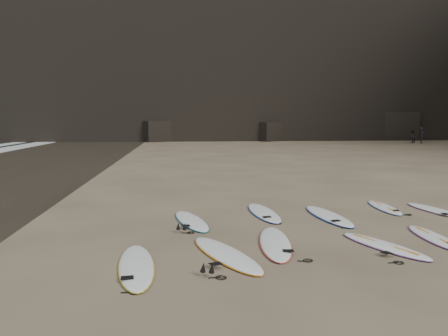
# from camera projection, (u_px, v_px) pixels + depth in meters

# --- Properties ---
(ground) EXTENTS (240.00, 240.00, 0.00)m
(ground) POSITION_uv_depth(u_px,v_px,m) (316.00, 245.00, 9.64)
(ground) COLOR #897559
(ground) RESTS_ON ground
(surfboard_0) EXTENTS (0.92, 2.70, 0.10)m
(surfboard_0) POSITION_uv_depth(u_px,v_px,m) (136.00, 265.00, 8.14)
(surfboard_0) COLOR white
(surfboard_0) RESTS_ON ground
(surfboard_1) EXTENTS (1.58, 2.79, 0.10)m
(surfboard_1) POSITION_uv_depth(u_px,v_px,m) (226.00, 254.00, 8.83)
(surfboard_1) COLOR white
(surfboard_1) RESTS_ON ground
(surfboard_2) EXTENTS (1.02, 2.79, 0.10)m
(surfboard_2) POSITION_uv_depth(u_px,v_px,m) (275.00, 242.00, 9.64)
(surfboard_2) COLOR white
(surfboard_2) RESTS_ON ground
(surfboard_3) EXTENTS (1.43, 2.41, 0.09)m
(surfboard_3) POSITION_uv_depth(u_px,v_px,m) (384.00, 245.00, 9.44)
(surfboard_3) COLOR white
(surfboard_3) RESTS_ON ground
(surfboard_4) EXTENTS (0.68, 2.27, 0.08)m
(surfboard_4) POSITION_uv_depth(u_px,v_px,m) (434.00, 237.00, 10.09)
(surfboard_4) COLOR white
(surfboard_4) RESTS_ON ground
(surfboard_5) EXTENTS (1.18, 2.61, 0.09)m
(surfboard_5) POSITION_uv_depth(u_px,v_px,m) (191.00, 220.00, 11.73)
(surfboard_5) COLOR white
(surfboard_5) RESTS_ON ground
(surfboard_6) EXTENTS (0.85, 2.75, 0.10)m
(surfboard_6) POSITION_uv_depth(u_px,v_px,m) (264.00, 212.00, 12.73)
(surfboard_6) COLOR white
(surfboard_6) RESTS_ON ground
(surfboard_7) EXTENTS (0.91, 2.84, 0.10)m
(surfboard_7) POSITION_uv_depth(u_px,v_px,m) (328.00, 216.00, 12.30)
(surfboard_7) COLOR white
(surfboard_7) RESTS_ON ground
(surfboard_8) EXTENTS (0.69, 2.30, 0.08)m
(surfboard_8) POSITION_uv_depth(u_px,v_px,m) (384.00, 207.00, 13.52)
(surfboard_8) COLOR white
(surfboard_8) RESTS_ON ground
(surfboard_9) EXTENTS (0.96, 2.42, 0.08)m
(surfboard_9) POSITION_uv_depth(u_px,v_px,m) (435.00, 210.00, 13.09)
(surfboard_9) COLOR white
(surfboard_9) RESTS_ON ground
(person_a) EXTENTS (0.62, 0.77, 1.82)m
(person_a) POSITION_uv_depth(u_px,v_px,m) (422.00, 135.00, 49.08)
(person_a) COLOR black
(person_a) RESTS_ON ground
(person_b) EXTENTS (0.90, 0.81, 1.53)m
(person_b) POSITION_uv_depth(u_px,v_px,m) (412.00, 136.00, 49.88)
(person_b) COLOR black
(person_b) RESTS_ON ground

